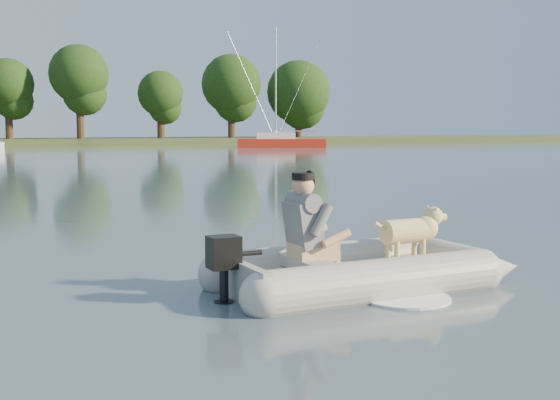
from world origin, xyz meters
name	(u,v)px	position (x,y,z in m)	size (l,w,h in m)	color
water	(352,277)	(0.00, 0.00, 0.00)	(160.00, 160.00, 0.00)	slate
shore_bank	(38,143)	(0.00, 62.00, 0.25)	(160.00, 12.00, 0.70)	#47512D
dinghy	(362,234)	(-0.12, -0.43, 0.59)	(4.50, 2.92, 1.38)	gray
man	(305,221)	(-0.82, -0.43, 0.77)	(0.72, 0.62, 1.07)	slate
dog	(406,236)	(0.52, -0.33, 0.52)	(0.93, 0.33, 0.62)	tan
outboard_motor	(224,272)	(-1.77, -0.56, 0.31)	(0.41, 0.29, 0.78)	black
sailboat	(280,142)	(18.31, 46.96, 0.44)	(7.57, 4.47, 9.98)	#B02214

